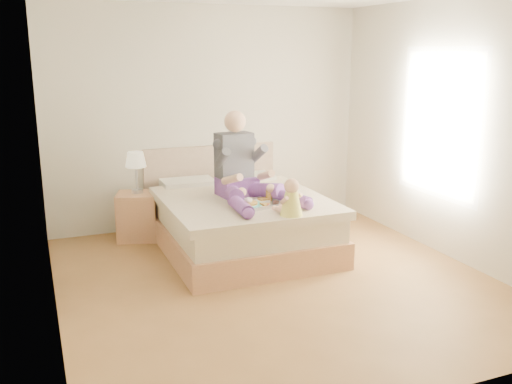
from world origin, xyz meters
name	(u,v)px	position (x,y,z in m)	size (l,w,h in m)	color
room	(285,124)	(0.08, 0.01, 1.51)	(4.02, 4.22, 2.71)	brown
bed	(237,219)	(0.00, 1.08, 0.32)	(1.70, 2.18, 1.00)	#A7744D
nightstand	(138,216)	(-1.00, 1.75, 0.28)	(0.55, 0.51, 0.55)	#A7744D
lamp	(136,162)	(-0.99, 1.77, 0.92)	(0.23, 0.23, 0.48)	#B9BBC0
adult	(243,172)	(0.00, 0.90, 0.89)	(0.80, 1.19, 0.95)	#613585
tray	(256,202)	(0.02, 0.55, 0.64)	(0.54, 0.46, 0.14)	#B9BBC0
baby	(291,200)	(0.19, 0.09, 0.76)	(0.26, 0.33, 0.36)	#E5E148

